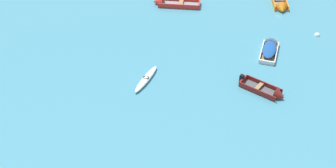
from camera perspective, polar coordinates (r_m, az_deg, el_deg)
rowboat_red_near_camera at (r=36.75m, az=-0.19°, el=10.61°), size 3.96×1.50×1.14m
kayak_white_far_right at (r=28.06m, az=-2.89°, el=0.67°), size 1.55×2.99×0.29m
rowboat_maroon_cluster_outer at (r=27.66m, az=13.18°, el=-1.04°), size 2.91×2.42×0.90m
rowboat_orange_near_right at (r=37.42m, az=14.52°, el=9.89°), size 1.16×3.39×1.02m
rowboat_white_cluster_inner at (r=31.69m, az=13.22°, el=4.71°), size 1.78×3.19×0.99m
mooring_buoy_between_boats_left at (r=34.47m, az=18.94°, el=6.04°), size 0.42×0.42×0.42m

